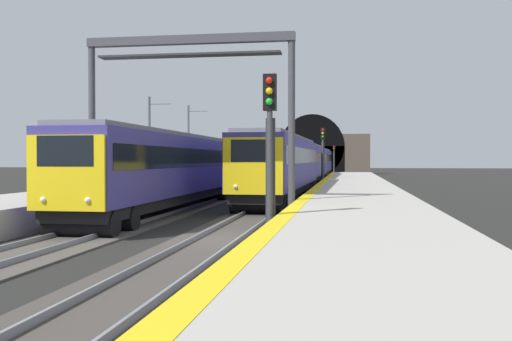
# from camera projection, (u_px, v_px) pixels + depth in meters

# --- Properties ---
(ground_plane) EXTENTS (320.00, 320.00, 0.00)m
(ground_plane) POSITION_uv_depth(u_px,v_px,m) (219.00, 241.00, 18.25)
(ground_plane) COLOR black
(platform_right) EXTENTS (112.00, 4.87, 1.00)m
(platform_right) POSITION_uv_depth(u_px,v_px,m) (362.00, 228.00, 17.54)
(platform_right) COLOR #ADA89E
(platform_right) RESTS_ON ground_plane
(platform_right_edge_strip) EXTENTS (112.00, 0.50, 0.01)m
(platform_right_edge_strip) POSITION_uv_depth(u_px,v_px,m) (290.00, 211.00, 17.88)
(platform_right_edge_strip) COLOR yellow
(platform_right_edge_strip) RESTS_ON platform_right
(track_main_line) EXTENTS (160.00, 3.10, 0.21)m
(track_main_line) POSITION_uv_depth(u_px,v_px,m) (219.00, 240.00, 18.25)
(track_main_line) COLOR #423D38
(track_main_line) RESTS_ON ground_plane
(track_adjacent_line) EXTENTS (160.00, 3.17, 0.21)m
(track_adjacent_line) POSITION_uv_depth(u_px,v_px,m) (78.00, 237.00, 19.01)
(track_adjacent_line) COLOR #4C4742
(track_adjacent_line) RESTS_ON ground_plane
(train_main_approaching) EXTENTS (60.37, 3.19, 4.03)m
(train_main_approaching) POSITION_uv_depth(u_px,v_px,m) (306.00, 163.00, 55.32)
(train_main_approaching) COLOR navy
(train_main_approaching) RESTS_ON ground_plane
(train_adjacent_platform) EXTENTS (64.12, 2.77, 3.88)m
(train_adjacent_platform) POSITION_uv_depth(u_px,v_px,m) (245.00, 164.00, 49.80)
(train_adjacent_platform) COLOR navy
(train_adjacent_platform) RESTS_ON ground_plane
(railway_signal_near) EXTENTS (0.39, 0.38, 5.05)m
(railway_signal_near) POSITION_uv_depth(u_px,v_px,m) (270.00, 143.00, 16.56)
(railway_signal_near) COLOR #38383D
(railway_signal_near) RESTS_ON ground_plane
(railway_signal_mid) EXTENTS (0.39, 0.38, 5.42)m
(railway_signal_mid) POSITION_uv_depth(u_px,v_px,m) (323.00, 152.00, 51.08)
(railway_signal_mid) COLOR #38383D
(railway_signal_mid) RESTS_ON ground_plane
(railway_signal_far) EXTENTS (0.39, 0.38, 4.87)m
(railway_signal_far) POSITION_uv_depth(u_px,v_px,m) (334.00, 158.00, 91.38)
(railway_signal_far) COLOR #38383D
(railway_signal_far) RESTS_ON ground_plane
(overhead_signal_gantry) EXTENTS (0.70, 8.66, 7.63)m
(overhead_signal_gantry) POSITION_uv_depth(u_px,v_px,m) (189.00, 83.00, 23.41)
(overhead_signal_gantry) COLOR #3F3F47
(overhead_signal_gantry) RESTS_ON ground_plane
(tunnel_portal) EXTENTS (2.27, 20.51, 11.49)m
(tunnel_portal) POSITION_uv_depth(u_px,v_px,m) (312.00, 154.00, 104.52)
(tunnel_portal) COLOR #51473D
(tunnel_portal) RESTS_ON ground_plane
(catenary_mast_near) EXTENTS (0.22, 1.94, 7.73)m
(catenary_mast_near) POSITION_uv_depth(u_px,v_px,m) (150.00, 143.00, 47.06)
(catenary_mast_near) COLOR #595B60
(catenary_mast_near) RESTS_ON ground_plane
(catenary_mast_far) EXTENTS (0.22, 2.08, 8.10)m
(catenary_mast_far) POSITION_uv_depth(u_px,v_px,m) (189.00, 144.00, 58.58)
(catenary_mast_far) COLOR #595B60
(catenary_mast_far) RESTS_ON ground_plane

